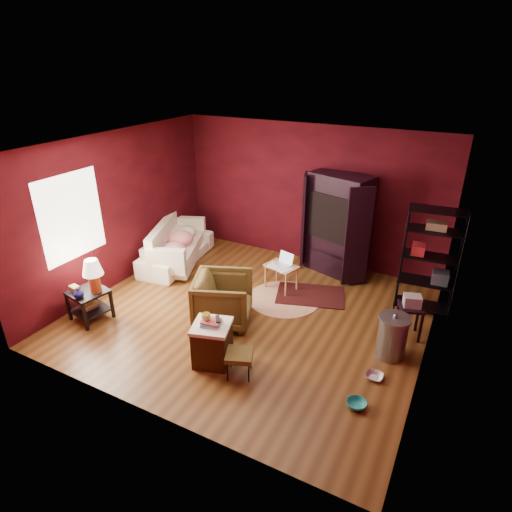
% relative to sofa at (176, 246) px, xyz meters
% --- Properties ---
extents(room, '(5.54, 5.04, 2.84)m').
position_rel_sofa_xyz_m(room, '(2.25, -1.03, 1.02)').
color(room, brown).
rests_on(room, ground).
extents(sofa, '(0.82, 2.02, 0.77)m').
position_rel_sofa_xyz_m(sofa, '(0.00, 0.00, 0.00)').
color(sofa, white).
rests_on(sofa, ground).
extents(armchair, '(1.09, 1.12, 0.90)m').
position_rel_sofa_xyz_m(armchair, '(2.00, -1.40, 0.07)').
color(armchair, black).
rests_on(armchair, ground).
extents(pet_bowl_steel, '(0.24, 0.07, 0.23)m').
position_rel_sofa_xyz_m(pet_bowl_steel, '(4.52, -1.63, -0.27)').
color(pet_bowl_steel, silver).
rests_on(pet_bowl_steel, ground).
extents(pet_bowl_turquoise, '(0.25, 0.09, 0.25)m').
position_rel_sofa_xyz_m(pet_bowl_turquoise, '(4.45, -2.25, -0.26)').
color(pet_bowl_turquoise, teal).
rests_on(pet_bowl_turquoise, ground).
extents(vase, '(0.18, 0.19, 0.16)m').
position_rel_sofa_xyz_m(vase, '(0.07, -2.55, 0.21)').
color(vase, '#0D0D43').
rests_on(vase, side_table).
extents(mug, '(0.14, 0.12, 0.12)m').
position_rel_sofa_xyz_m(mug, '(2.34, -2.37, 0.37)').
color(mug, '#F4E577').
rests_on(mug, hamper).
extents(side_table, '(0.63, 0.63, 1.07)m').
position_rel_sofa_xyz_m(side_table, '(0.09, -2.31, 0.26)').
color(side_table, black).
rests_on(side_table, ground).
extents(sofa_cushions, '(1.38, 2.03, 0.79)m').
position_rel_sofa_xyz_m(sofa_cushions, '(0.01, -0.02, 0.00)').
color(sofa_cushions, white).
rests_on(sofa_cushions, sofa).
extents(hamper, '(0.64, 0.64, 0.72)m').
position_rel_sofa_xyz_m(hamper, '(2.40, -2.35, -0.06)').
color(hamper, '#44250F').
rests_on(hamper, ground).
extents(footstool, '(0.46, 0.46, 0.36)m').
position_rel_sofa_xyz_m(footstool, '(2.87, -2.41, -0.07)').
color(footstool, black).
rests_on(footstool, ground).
extents(rug_round, '(1.60, 1.60, 0.01)m').
position_rel_sofa_xyz_m(rug_round, '(2.59, -0.30, -0.38)').
color(rug_round, beige).
rests_on(rug_round, ground).
extents(rug_oriental, '(1.39, 1.13, 0.01)m').
position_rel_sofa_xyz_m(rug_oriental, '(2.97, 0.02, -0.37)').
color(rug_oriental, '#4C1414').
rests_on(rug_oriental, ground).
extents(laptop_desk, '(0.65, 0.56, 0.70)m').
position_rel_sofa_xyz_m(laptop_desk, '(2.39, 0.01, 0.05)').
color(laptop_desk, tan).
rests_on(laptop_desk, ground).
extents(tv_armoire, '(1.49, 1.09, 1.98)m').
position_rel_sofa_xyz_m(tv_armoire, '(3.02, 1.17, 0.65)').
color(tv_armoire, black).
rests_on(tv_armoire, ground).
extents(wire_shelving, '(0.92, 0.46, 1.82)m').
position_rel_sofa_xyz_m(wire_shelving, '(4.83, 0.45, 0.61)').
color(wire_shelving, black).
rests_on(wire_shelving, ground).
extents(small_stand, '(0.45, 0.45, 0.71)m').
position_rel_sofa_xyz_m(small_stand, '(4.73, -0.42, 0.15)').
color(small_stand, black).
rests_on(small_stand, ground).
extents(trash_can, '(0.57, 0.57, 0.70)m').
position_rel_sofa_xyz_m(trash_can, '(4.60, -1.04, -0.05)').
color(trash_can, gray).
rests_on(trash_can, ground).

